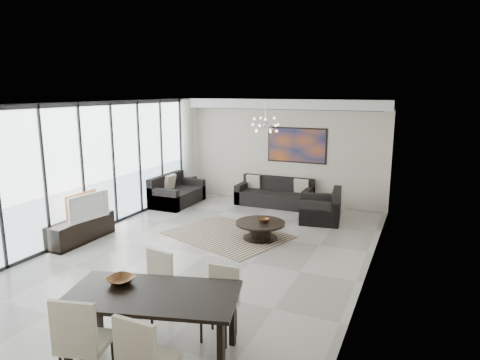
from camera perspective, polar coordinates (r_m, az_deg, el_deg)
The scene contains 20 objects.
room_shell at distance 7.83m, azimuth -1.93°, elevation -0.58°, with size 6.00×9.00×2.90m.
window_wall at distance 9.70m, azimuth -19.90°, elevation 1.26°, with size 0.37×8.95×2.90m.
soffit at distance 11.81m, azimuth 5.12°, elevation 10.06°, with size 5.98×0.40×0.26m, color white.
painting at distance 11.92m, azimuth 7.57°, elevation 4.61°, with size 1.68×0.04×0.98m, color #BF541A.
chandelier at distance 10.04m, azimuth 3.40°, elevation 7.37°, with size 0.66×0.66×0.71m.
rug at distance 9.50m, azimuth -1.61°, elevation -7.37°, with size 2.44×1.88×0.01m, color black.
coffee_table at distance 9.24m, azimuth 2.73°, elevation -6.59°, with size 1.06×1.06×0.37m.
bowl_coffee at distance 9.21m, azimuth 3.23°, elevation -5.35°, with size 0.25×0.25×0.08m, color brown.
sofa_main at distance 11.94m, azimuth 4.64°, elevation -2.13°, with size 2.07×0.85×0.75m.
loveseat at distance 12.12m, azimuth -8.53°, elevation -1.90°, with size 0.92×1.63×0.81m.
armchair at distance 10.58m, azimuth 10.91°, elevation -4.00°, with size 1.06×1.10×0.82m.
side_table at distance 12.97m, azimuth -6.62°, elevation -0.43°, with size 0.42×0.42×0.58m.
tv_console at distance 9.68m, azimuth -20.42°, elevation -6.26°, with size 0.45×1.59×0.50m, color black.
television at distance 9.45m, azimuth -19.84°, elevation -3.33°, with size 0.96×0.13×0.56m, color gray.
dining_table at distance 5.28m, azimuth -11.60°, elevation -15.38°, with size 2.18×1.49×0.83m.
dining_chair_sw at distance 5.03m, azimuth -20.52°, elevation -19.02°, with size 0.60×0.60×1.08m.
dining_chair_se at distance 4.60m, azimuth -12.85°, elevation -21.97°, with size 0.49×0.49×1.05m.
dining_chair_nw at distance 6.14m, azimuth -11.24°, elevation -13.16°, with size 0.52×0.52×0.98m.
dining_chair_ne at distance 5.70m, azimuth -2.51°, elevation -15.36°, with size 0.44×0.44×0.93m.
bowl_dining at distance 5.55m, azimuth -15.62°, elevation -12.74°, with size 0.33×0.33×0.08m, color brown.
Camera 1 is at (3.77, -6.89, 3.14)m, focal length 32.00 mm.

